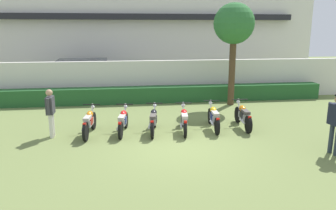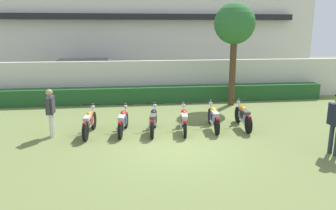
{
  "view_description": "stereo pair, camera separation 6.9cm",
  "coord_description": "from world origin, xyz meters",
  "px_view_note": "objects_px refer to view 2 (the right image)",
  "views": [
    {
      "loc": [
        -1.53,
        -9.39,
        3.58
      ],
      "look_at": [
        0.0,
        1.91,
        0.89
      ],
      "focal_mm": 34.82,
      "sensor_mm": 36.0,
      "label": 1
    },
    {
      "loc": [
        -1.46,
        -9.4,
        3.58
      ],
      "look_at": [
        0.0,
        1.91,
        0.89
      ],
      "focal_mm": 34.82,
      "sensor_mm": 36.0,
      "label": 2
    }
  ],
  "objects_px": {
    "motorcycle_in_row_2": "(153,120)",
    "motorcycle_in_row_3": "(184,119)",
    "tree_near_inspector": "(235,26)",
    "motorcycle_in_row_4": "(214,117)",
    "parked_car": "(87,76)",
    "motorcycle_in_row_1": "(123,121)",
    "inspector_person": "(51,109)",
    "motorcycle_in_row_0": "(89,122)",
    "motorcycle_in_row_5": "(243,116)"
  },
  "relations": [
    {
      "from": "motorcycle_in_row_2",
      "to": "motorcycle_in_row_3",
      "type": "bearing_deg",
      "value": -82.65
    },
    {
      "from": "tree_near_inspector",
      "to": "motorcycle_in_row_2",
      "type": "distance_m",
      "value": 6.44
    },
    {
      "from": "motorcycle_in_row_2",
      "to": "motorcycle_in_row_4",
      "type": "bearing_deg",
      "value": -78.1
    },
    {
      "from": "motorcycle_in_row_3",
      "to": "motorcycle_in_row_4",
      "type": "xyz_separation_m",
      "value": [
        1.11,
        0.14,
        0.01
      ]
    },
    {
      "from": "parked_car",
      "to": "motorcycle_in_row_1",
      "type": "bearing_deg",
      "value": -77.19
    },
    {
      "from": "tree_near_inspector",
      "to": "motorcycle_in_row_2",
      "type": "height_order",
      "value": "tree_near_inspector"
    },
    {
      "from": "tree_near_inspector",
      "to": "motorcycle_in_row_1",
      "type": "distance_m",
      "value": 7.12
    },
    {
      "from": "tree_near_inspector",
      "to": "motorcycle_in_row_1",
      "type": "bearing_deg",
      "value": -143.95
    },
    {
      "from": "motorcycle_in_row_3",
      "to": "inspector_person",
      "type": "xyz_separation_m",
      "value": [
        -4.51,
        0.01,
        0.52
      ]
    },
    {
      "from": "tree_near_inspector",
      "to": "motorcycle_in_row_0",
      "type": "xyz_separation_m",
      "value": [
        -6.26,
        -3.75,
        -3.25
      ]
    },
    {
      "from": "motorcycle_in_row_5",
      "to": "inspector_person",
      "type": "bearing_deg",
      "value": 94.76
    },
    {
      "from": "motorcycle_in_row_2",
      "to": "motorcycle_in_row_5",
      "type": "bearing_deg",
      "value": -78.88
    },
    {
      "from": "tree_near_inspector",
      "to": "motorcycle_in_row_0",
      "type": "bearing_deg",
      "value": -149.07
    },
    {
      "from": "parked_car",
      "to": "motorcycle_in_row_3",
      "type": "distance_m",
      "value": 8.92
    },
    {
      "from": "parked_car",
      "to": "inspector_person",
      "type": "height_order",
      "value": "parked_car"
    },
    {
      "from": "motorcycle_in_row_1",
      "to": "motorcycle_in_row_4",
      "type": "distance_m",
      "value": 3.25
    },
    {
      "from": "parked_car",
      "to": "inspector_person",
      "type": "bearing_deg",
      "value": -94.33
    },
    {
      "from": "parked_car",
      "to": "motorcycle_in_row_2",
      "type": "relative_size",
      "value": 2.44
    },
    {
      "from": "parked_car",
      "to": "inspector_person",
      "type": "relative_size",
      "value": 2.79
    },
    {
      "from": "motorcycle_in_row_2",
      "to": "inspector_person",
      "type": "bearing_deg",
      "value": 99.37
    },
    {
      "from": "motorcycle_in_row_0",
      "to": "motorcycle_in_row_4",
      "type": "bearing_deg",
      "value": -82.82
    },
    {
      "from": "tree_near_inspector",
      "to": "motorcycle_in_row_3",
      "type": "height_order",
      "value": "tree_near_inspector"
    },
    {
      "from": "motorcycle_in_row_1",
      "to": "motorcycle_in_row_2",
      "type": "bearing_deg",
      "value": -84.83
    },
    {
      "from": "inspector_person",
      "to": "motorcycle_in_row_4",
      "type": "bearing_deg",
      "value": 1.4
    },
    {
      "from": "tree_near_inspector",
      "to": "parked_car",
      "type": "bearing_deg",
      "value": 150.64
    },
    {
      "from": "motorcycle_in_row_3",
      "to": "motorcycle_in_row_5",
      "type": "relative_size",
      "value": 0.97
    },
    {
      "from": "motorcycle_in_row_3",
      "to": "motorcycle_in_row_5",
      "type": "xyz_separation_m",
      "value": [
        2.23,
        0.16,
        0.02
      ]
    },
    {
      "from": "motorcycle_in_row_0",
      "to": "motorcycle_in_row_5",
      "type": "bearing_deg",
      "value": -82.9
    },
    {
      "from": "tree_near_inspector",
      "to": "motorcycle_in_row_0",
      "type": "height_order",
      "value": "tree_near_inspector"
    },
    {
      "from": "motorcycle_in_row_1",
      "to": "inspector_person",
      "type": "distance_m",
      "value": 2.43
    },
    {
      "from": "motorcycle_in_row_3",
      "to": "inspector_person",
      "type": "height_order",
      "value": "inspector_person"
    },
    {
      "from": "motorcycle_in_row_2",
      "to": "motorcycle_in_row_5",
      "type": "height_order",
      "value": "motorcycle_in_row_5"
    },
    {
      "from": "tree_near_inspector",
      "to": "motorcycle_in_row_4",
      "type": "bearing_deg",
      "value": -116.93
    },
    {
      "from": "motorcycle_in_row_5",
      "to": "motorcycle_in_row_0",
      "type": "bearing_deg",
      "value": 94.42
    },
    {
      "from": "motorcycle_in_row_0",
      "to": "motorcycle_in_row_1",
      "type": "height_order",
      "value": "motorcycle_in_row_0"
    },
    {
      "from": "motorcycle_in_row_5",
      "to": "tree_near_inspector",
      "type": "bearing_deg",
      "value": -8.12
    },
    {
      "from": "motorcycle_in_row_2",
      "to": "motorcycle_in_row_5",
      "type": "xyz_separation_m",
      "value": [
        3.31,
        0.12,
        0.0
      ]
    },
    {
      "from": "tree_near_inspector",
      "to": "motorcycle_in_row_1",
      "type": "height_order",
      "value": "tree_near_inspector"
    },
    {
      "from": "motorcycle_in_row_1",
      "to": "motorcycle_in_row_4",
      "type": "height_order",
      "value": "motorcycle_in_row_4"
    },
    {
      "from": "motorcycle_in_row_0",
      "to": "motorcycle_in_row_1",
      "type": "relative_size",
      "value": 1.05
    },
    {
      "from": "parked_car",
      "to": "tree_near_inspector",
      "type": "relative_size",
      "value": 0.97
    },
    {
      "from": "motorcycle_in_row_0",
      "to": "motorcycle_in_row_2",
      "type": "bearing_deg",
      "value": -84.75
    },
    {
      "from": "motorcycle_in_row_0",
      "to": "inspector_person",
      "type": "relative_size",
      "value": 1.18
    },
    {
      "from": "tree_near_inspector",
      "to": "inspector_person",
      "type": "xyz_separation_m",
      "value": [
        -7.49,
        -3.81,
        -2.74
      ]
    },
    {
      "from": "motorcycle_in_row_2",
      "to": "motorcycle_in_row_0",
      "type": "bearing_deg",
      "value": 98.03
    },
    {
      "from": "motorcycle_in_row_0",
      "to": "motorcycle_in_row_3",
      "type": "distance_m",
      "value": 3.28
    },
    {
      "from": "motorcycle_in_row_1",
      "to": "motorcycle_in_row_3",
      "type": "relative_size",
      "value": 0.97
    },
    {
      "from": "motorcycle_in_row_2",
      "to": "motorcycle_in_row_4",
      "type": "relative_size",
      "value": 0.96
    },
    {
      "from": "parked_car",
      "to": "motorcycle_in_row_0",
      "type": "relative_size",
      "value": 2.37
    },
    {
      "from": "parked_car",
      "to": "tree_near_inspector",
      "type": "distance_m",
      "value": 8.69
    }
  ]
}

